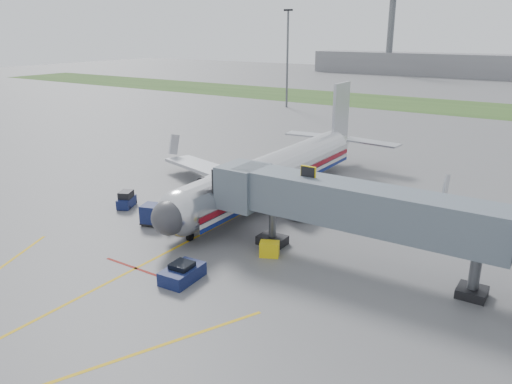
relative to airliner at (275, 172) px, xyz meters
The scene contains 16 objects.
ground 15.48m from the airliner, 90.01° to the right, with size 400.00×400.00×0.00m, color #565659.
grass_strip 74.80m from the airliner, 90.00° to the left, with size 300.00×25.00×0.01m, color #2D4C1E.
apron_markings 22.80m from the airliner, 90.01° to the right, with size 21.52×50.00×0.01m.
airliner is the anchor object (origin of this frame).
jet_bridge 16.54m from the airliner, 38.56° to the right, with size 25.30×4.00×6.90m.
light_mast_left 62.96m from the airliner, 118.72° to the left, with size 2.00×0.44×20.40m.
distant_terminal 155.08m from the airliner, 93.70° to the left, with size 120.00×14.00×8.00m, color slate.
control_tower 155.70m from the airliner, 104.96° to the left, with size 4.00×4.00×30.00m.
pushback_tug 19.29m from the airliner, 77.97° to the right, with size 2.08×3.20×1.29m.
baggage_tug 14.83m from the airliner, 134.59° to the right, with size 2.04×2.58×1.60m.
baggage_cart_a 5.46m from the airliner, behind, with size 2.31×2.31×1.92m.
baggage_cart_b 13.46m from the airliner, 112.28° to the right, with size 2.09×2.09×1.81m.
baggage_cart_c 11.45m from the airliner, 105.38° to the right, with size 2.05×2.05×1.88m.
belt_loader 4.85m from the airliner, 166.02° to the right, with size 2.28×4.02×1.90m.
ground_power_cart 14.24m from the airliner, 60.38° to the right, with size 1.70×1.47×1.15m.
ramp_worker 13.24m from the airliner, 103.67° to the right, with size 0.59×0.38×1.61m, color #ACE21A.
Camera 1 is at (24.93, -26.33, 16.33)m, focal length 35.00 mm.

